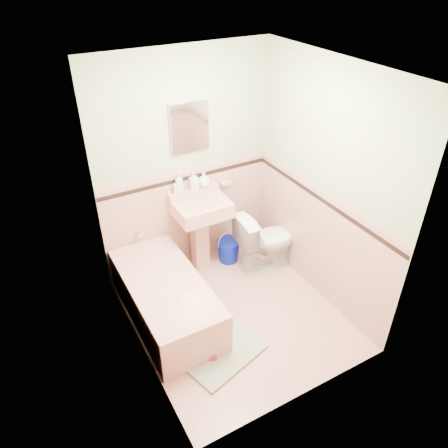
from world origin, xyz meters
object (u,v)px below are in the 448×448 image
bathtub (166,300)px  soap_bottle_mid (194,180)px  soap_bottle_right (204,179)px  toilet (267,240)px  shoe (209,357)px  soap_bottle_left (179,183)px  bucket (228,251)px  sink (202,236)px  medicine_cabinet (189,127)px

bathtub → soap_bottle_mid: size_ratio=7.10×
bathtub → soap_bottle_right: size_ratio=8.61×
toilet → shoe: (-1.24, -0.93, -0.31)m
soap_bottle_left → bucket: size_ratio=0.85×
bathtub → soap_bottle_left: 1.25m
bathtub → sink: sink is taller
soap_bottle_mid → soap_bottle_left: bearing=180.0°
bathtub → soap_bottle_right: bearing=41.1°
soap_bottle_mid → bathtub: bearing=-134.1°
bathtub → bucket: bathtub is taller
soap_bottle_left → soap_bottle_mid: bearing=0.0°
soap_bottle_mid → shoe: (-0.57, -1.43, -1.04)m
soap_bottle_left → soap_bottle_mid: size_ratio=1.12×
medicine_cabinet → bucket: bearing=-32.8°
soap_bottle_right → shoe: (-0.70, -1.43, -1.02)m
soap_bottle_left → soap_bottle_right: soap_bottle_left is taller
bucket → shoe: bearing=-126.2°
medicine_cabinet → bucket: size_ratio=1.87×
soap_bottle_mid → shoe: soap_bottle_mid is taller
bathtub → bucket: bearing=26.8°
toilet → shoe: size_ratio=5.53×
soap_bottle_left → bucket: soap_bottle_left is taller
bathtub → medicine_cabinet: bearing=47.4°
soap_bottle_left → soap_bottle_right: 0.30m
soap_bottle_mid → shoe: size_ratio=1.58×
bathtub → soap_bottle_left: (0.52, 0.71, 0.88)m
medicine_cabinet → soap_bottle_left: medicine_cabinet is taller
shoe → soap_bottle_right: bearing=85.9°
sink → soap_bottle_right: bearing=53.6°
soap_bottle_mid → soap_bottle_right: bearing=0.0°
shoe → bathtub: bearing=121.0°
sink → toilet: (0.68, -0.32, -0.09)m
soap_bottle_mid → shoe: 1.86m
sink → soap_bottle_mid: size_ratio=4.39×
medicine_cabinet → soap_bottle_mid: (0.01, -0.03, -0.60)m
toilet → bucket: bearing=51.0°
bathtub → toilet: size_ratio=2.02×
soap_bottle_mid → shoe: bearing=-111.7°
shoe → sink: bearing=87.6°
soap_bottle_left → sink: bearing=-47.6°
soap_bottle_left → toilet: bearing=-30.6°
bucket → toilet: bearing=-42.5°
soap_bottle_right → sink: bearing=-126.4°
soap_bottle_left → bucket: 1.11m
bathtub → soap_bottle_left: bearing=54.0°
soap_bottle_left → toilet: size_ratio=0.32×
medicine_cabinet → soap_bottle_left: size_ratio=2.21×
soap_bottle_left → shoe: bearing=-105.6°
soap_bottle_left → medicine_cabinet: bearing=10.3°
sink → soap_bottle_left: size_ratio=3.91×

